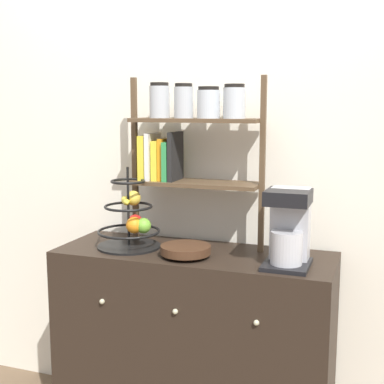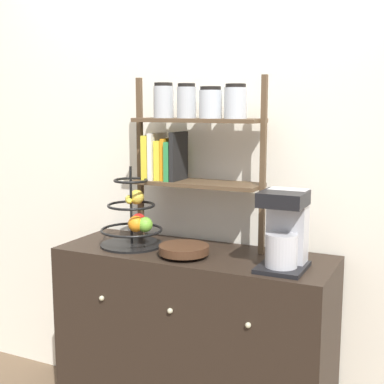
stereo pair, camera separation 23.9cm
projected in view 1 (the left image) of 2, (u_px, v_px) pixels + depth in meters
name	position (u px, v px, depth m)	size (l,w,h in m)	color
wall_back	(212.00, 159.00, 2.63)	(7.00, 0.05, 2.60)	silver
sideboard	(194.00, 345.00, 2.51)	(1.27, 0.47, 0.90)	black
coffee_maker	(289.00, 228.00, 2.21)	(0.19, 0.23, 0.32)	black
fruit_stand	(131.00, 222.00, 2.50)	(0.30, 0.30, 0.38)	black
wooden_bowl	(186.00, 250.00, 2.35)	(0.22, 0.22, 0.05)	#422819
shelf_hutch	(186.00, 136.00, 2.48)	(0.65, 0.20, 0.79)	brown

